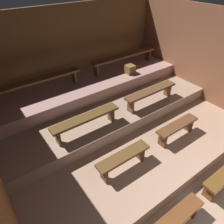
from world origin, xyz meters
TOP-DOWN VIEW (x-y plane):
  - ground at (0.00, 2.73)m, footprint 6.27×6.27m
  - wall_back at (0.00, 5.50)m, footprint 6.27×0.06m
  - wall_right at (2.77, 2.73)m, footprint 0.06×6.27m
  - platform_lower at (0.00, 3.35)m, footprint 5.47×4.24m
  - platform_middle at (0.00, 4.16)m, footprint 5.47×2.62m
  - platform_upper at (0.00, 4.74)m, footprint 5.47×1.44m
  - bench_floor_left at (-0.64, 0.88)m, footprint 0.99×0.25m
  - bench_floor_right at (0.64, 0.88)m, footprint 0.99×0.25m
  - bench_lower_left at (-0.77, 2.15)m, footprint 1.12×0.25m
  - bench_lower_right at (0.77, 2.15)m, footprint 1.12×0.25m
  - bench_middle_left at (-0.94, 3.21)m, footprint 1.54×0.25m
  - bench_middle_right at (0.94, 3.21)m, footprint 1.54×0.25m
  - bench_upper_left at (-1.36, 4.80)m, footprint 2.26×0.25m
  - bench_upper_right at (1.36, 4.80)m, footprint 2.26×0.25m
  - wooden_crate_upper at (1.23, 4.37)m, footprint 0.25×0.25m

SIDE VIEW (x-z plane):
  - ground at x=0.00m, z-range -0.08..0.00m
  - platform_lower at x=0.00m, z-range 0.00..0.32m
  - bench_floor_left at x=-0.64m, z-range 0.10..0.50m
  - bench_floor_right at x=0.64m, z-range 0.10..0.50m
  - platform_middle at x=0.00m, z-range 0.32..0.64m
  - bench_lower_left at x=-0.77m, z-range 0.43..0.83m
  - bench_lower_right at x=0.77m, z-range 0.43..0.83m
  - platform_upper at x=0.00m, z-range 0.64..0.96m
  - bench_middle_left at x=-0.94m, z-range 0.76..1.16m
  - bench_middle_right at x=0.94m, z-range 0.76..1.16m
  - wooden_crate_upper at x=1.23m, z-range 0.96..1.21m
  - bench_upper_left at x=-1.36m, z-range 1.09..1.49m
  - bench_upper_right at x=1.36m, z-range 1.09..1.49m
  - wall_back at x=0.00m, z-range 0.00..2.79m
  - wall_right at x=2.77m, z-range 0.00..2.79m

